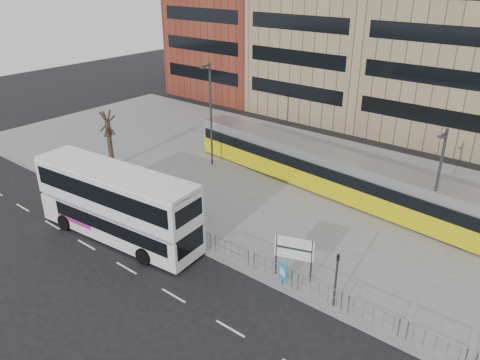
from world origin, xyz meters
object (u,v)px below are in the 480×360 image
Objects in this scene: station_sign at (294,250)px; lamp_post_east at (437,180)px; double_decker_bus at (116,202)px; ad_panel at (283,272)px; bare_tree at (106,109)px; traffic_light_west at (134,188)px; traffic_light_east at (336,274)px; pedestrian at (152,190)px; lamp_post_west at (210,111)px; tram at (336,174)px.

station_sign is 0.35× the size of lamp_post_east.
ad_panel is (11.16, 2.40, -1.66)m from double_decker_bus.
bare_tree is at bearing -167.14° from lamp_post_east.
ad_panel is 0.18× the size of lamp_post_east.
traffic_light_west is (-12.64, 0.12, 1.20)m from ad_panel.
lamp_post_east is (1.36, 10.01, 2.04)m from traffic_light_east.
pedestrian is 16.42m from traffic_light_east.
double_decker_bus is 1.74× the size of bare_tree.
lamp_post_west is (-3.39, 12.63, 2.41)m from double_decker_bus.
traffic_light_west is 10.68m from lamp_post_west.
traffic_light_west is at bearing -26.99° from bare_tree.
station_sign is 17.64m from lamp_post_west.
double_decker_bus is 11.53m from ad_panel.
traffic_light_east is 10.30m from lamp_post_east.
double_decker_bus is 3.92× the size of traffic_light_west.
traffic_light_west is (-9.29, -11.87, 0.36)m from tram.
station_sign is 13.38m from pedestrian.
pedestrian is 0.26× the size of lamp_post_east.
ad_panel is at bearing 6.68° from double_decker_bus.
ad_panel is at bearing -113.50° from lamp_post_east.
traffic_light_west reaches higher than pedestrian.
lamp_post_west reaches higher than pedestrian.
double_decker_bus is at bearing -163.64° from pedestrian.
lamp_post_east is at bearing -73.15° from pedestrian.
traffic_light_west is 19.92m from lamp_post_east.
station_sign is at bearing -32.51° from lamp_post_west.
lamp_post_east reaches higher than station_sign.
ad_panel is 12.70m from traffic_light_west.
traffic_light_east is at bearing -33.06° from station_sign.
bare_tree is at bearing -169.22° from ad_panel.
tram is at bearing -52.70° from pedestrian.
traffic_light_east is at bearing -9.89° from bare_tree.
double_decker_bus is at bearing -34.57° from bare_tree.
tram is 8.33m from lamp_post_east.
lamp_post_east is (18.98, -0.04, -0.83)m from lamp_post_west.
ad_panel is 21.92m from bare_tree.
double_decker_bus is 1.67× the size of lamp_post_east.
pedestrian is 2.35m from traffic_light_west.
bare_tree is at bearing 66.51° from pedestrian.
station_sign is 3.07m from traffic_light_east.
lamp_post_west is (-14.65, 9.34, 3.08)m from station_sign.
traffic_light_west is (-12.74, -0.77, 0.21)m from station_sign.
lamp_post_east is at bearing 12.86° from bare_tree.
traffic_light_east reaches higher than pedestrian.
traffic_light_east is 0.43× the size of lamp_post_east.
double_decker_bus reaches higher than tram.
tram is 10.76× the size of station_sign.
tram reaches higher than traffic_light_east.
traffic_light_east is at bearing -7.64° from traffic_light_west.
traffic_light_west is 0.44× the size of bare_tree.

